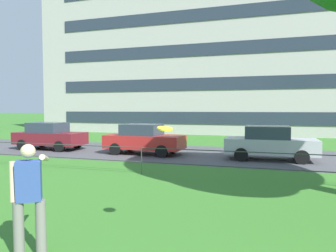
% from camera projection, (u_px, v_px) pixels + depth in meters
% --- Properties ---
extents(street_strip, '(80.00, 6.65, 0.01)m').
position_uv_depth(street_strip, '(182.00, 153.00, 16.26)').
color(street_strip, '#4C4C51').
rests_on(street_strip, ground).
extents(park_fence, '(39.10, 0.04, 1.00)m').
position_uv_depth(park_fence, '(141.00, 155.00, 10.96)').
color(park_fence, '#333833').
rests_on(park_fence, ground).
extents(person_thrower, '(0.45, 0.86, 1.78)m').
position_uv_depth(person_thrower, '(29.00, 196.00, 4.82)').
color(person_thrower, slate).
rests_on(person_thrower, ground).
extents(frisbee, '(0.38, 0.38, 0.08)m').
position_uv_depth(frisbee, '(165.00, 129.00, 5.30)').
color(frisbee, yellow).
extents(car_maroon_center, '(4.02, 1.86, 1.54)m').
position_uv_depth(car_maroon_center, '(50.00, 136.00, 17.82)').
color(car_maroon_center, maroon).
rests_on(car_maroon_center, ground).
extents(car_red_far_left, '(4.06, 1.93, 1.54)m').
position_uv_depth(car_red_far_left, '(144.00, 139.00, 15.94)').
color(car_red_far_left, red).
rests_on(car_red_far_left, ground).
extents(car_silver_far_right, '(4.02, 1.84, 1.54)m').
position_uv_depth(car_silver_far_right, '(270.00, 143.00, 14.11)').
color(car_silver_far_right, '#B7BABF').
rests_on(car_silver_far_right, ground).
extents(apartment_building_background, '(34.78, 10.58, 15.46)m').
position_uv_depth(apartment_building_background, '(217.00, 56.00, 32.04)').
color(apartment_building_background, '#B7B2AD').
rests_on(apartment_building_background, ground).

